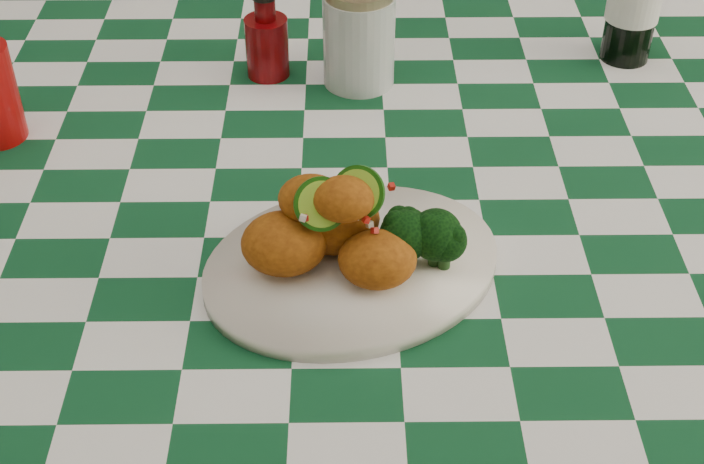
{
  "coord_description": "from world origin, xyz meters",
  "views": [
    {
      "loc": [
        0.05,
        -0.96,
        1.46
      ],
      "look_at": [
        0.06,
        -0.19,
        0.84
      ],
      "focal_mm": 50.0,
      "sensor_mm": 36.0,
      "label": 1
    }
  ],
  "objects_px": {
    "ketchup_bottle": "(266,32)",
    "mason_jar": "(359,36)",
    "fried_chicken_pile": "(344,220)",
    "dining_table": "(310,390)",
    "wooden_chair_left": "(174,97)",
    "plate": "(352,266)",
    "wooden_chair_right": "(439,83)"
  },
  "relations": [
    {
      "from": "mason_jar",
      "to": "wooden_chair_left",
      "type": "xyz_separation_m",
      "value": [
        -0.36,
        0.55,
        -0.42
      ]
    },
    {
      "from": "dining_table",
      "to": "wooden_chair_right",
      "type": "xyz_separation_m",
      "value": [
        0.24,
        0.72,
        0.08
      ]
    },
    {
      "from": "fried_chicken_pile",
      "to": "wooden_chair_right",
      "type": "xyz_separation_m",
      "value": [
        0.19,
        0.91,
        -0.38
      ]
    },
    {
      "from": "wooden_chair_left",
      "to": "plate",
      "type": "bearing_deg",
      "value": -90.04
    },
    {
      "from": "dining_table",
      "to": "ketchup_bottle",
      "type": "relative_size",
      "value": 13.05
    },
    {
      "from": "dining_table",
      "to": "wooden_chair_left",
      "type": "height_order",
      "value": "wooden_chair_left"
    },
    {
      "from": "dining_table",
      "to": "plate",
      "type": "height_order",
      "value": "plate"
    },
    {
      "from": "fried_chicken_pile",
      "to": "dining_table",
      "type": "bearing_deg",
      "value": 104.77
    },
    {
      "from": "fried_chicken_pile",
      "to": "ketchup_bottle",
      "type": "xyz_separation_m",
      "value": [
        -0.1,
        0.41,
        -0.01
      ]
    },
    {
      "from": "dining_table",
      "to": "fried_chicken_pile",
      "type": "height_order",
      "value": "fried_chicken_pile"
    },
    {
      "from": "dining_table",
      "to": "plate",
      "type": "distance_m",
      "value": 0.45
    },
    {
      "from": "ketchup_bottle",
      "to": "wooden_chair_left",
      "type": "height_order",
      "value": "ketchup_bottle"
    },
    {
      "from": "ketchup_bottle",
      "to": "wooden_chair_left",
      "type": "distance_m",
      "value": 0.71
    },
    {
      "from": "fried_chicken_pile",
      "to": "wooden_chair_left",
      "type": "relative_size",
      "value": 0.19
    },
    {
      "from": "plate",
      "to": "wooden_chair_left",
      "type": "height_order",
      "value": "wooden_chair_left"
    },
    {
      "from": "ketchup_bottle",
      "to": "wooden_chair_right",
      "type": "xyz_separation_m",
      "value": [
        0.29,
        0.5,
        -0.37
      ]
    },
    {
      "from": "fried_chicken_pile",
      "to": "wooden_chair_right",
      "type": "distance_m",
      "value": 1.01
    },
    {
      "from": "plate",
      "to": "ketchup_bottle",
      "type": "xyz_separation_m",
      "value": [
        -0.11,
        0.41,
        0.05
      ]
    },
    {
      "from": "wooden_chair_right",
      "to": "fried_chicken_pile",
      "type": "bearing_deg",
      "value": -90.97
    },
    {
      "from": "plate",
      "to": "wooden_chair_left",
      "type": "relative_size",
      "value": 0.36
    },
    {
      "from": "ketchup_bottle",
      "to": "wooden_chair_right",
      "type": "bearing_deg",
      "value": 59.85
    },
    {
      "from": "plate",
      "to": "wooden_chair_right",
      "type": "height_order",
      "value": "wooden_chair_right"
    },
    {
      "from": "wooden_chair_right",
      "to": "wooden_chair_left",
      "type": "bearing_deg",
      "value": -171.91
    },
    {
      "from": "plate",
      "to": "ketchup_bottle",
      "type": "height_order",
      "value": "ketchup_bottle"
    },
    {
      "from": "fried_chicken_pile",
      "to": "mason_jar",
      "type": "bearing_deg",
      "value": 86.86
    },
    {
      "from": "ketchup_bottle",
      "to": "mason_jar",
      "type": "height_order",
      "value": "mason_jar"
    },
    {
      "from": "dining_table",
      "to": "wooden_chair_right",
      "type": "distance_m",
      "value": 0.77
    },
    {
      "from": "mason_jar",
      "to": "wooden_chair_right",
      "type": "bearing_deg",
      "value": 72.2
    },
    {
      "from": "dining_table",
      "to": "mason_jar",
      "type": "relative_size",
      "value": 12.18
    },
    {
      "from": "dining_table",
      "to": "ketchup_bottle",
      "type": "bearing_deg",
      "value": 102.99
    },
    {
      "from": "ketchup_bottle",
      "to": "wooden_chair_right",
      "type": "height_order",
      "value": "wooden_chair_right"
    },
    {
      "from": "dining_table",
      "to": "mason_jar",
      "type": "distance_m",
      "value": 0.51
    }
  ]
}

